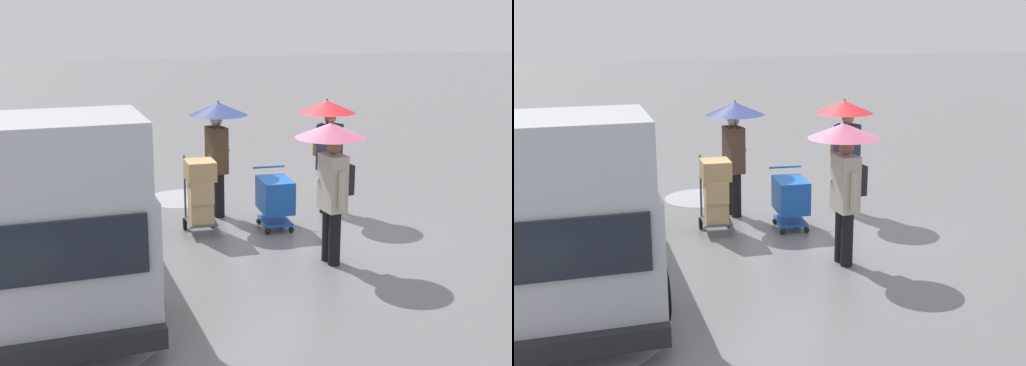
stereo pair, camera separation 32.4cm
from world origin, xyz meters
The scene contains 9 objects.
ground_plane centered at (0.00, 0.00, 0.00)m, with size 90.00×90.00×0.00m, color slate.
slush_patch_near_cluster centered at (1.32, -2.34, 0.00)m, with size 1.44×1.44×0.01m, color #999BA0.
slush_patch_under_van centered at (3.69, 3.22, 0.00)m, with size 1.99×1.99×0.01m, color #999BA0.
cargo_van_parked_right centered at (3.79, 1.67, 1.18)m, with size 2.28×5.38×2.60m.
shopping_cart_vendor centered at (0.15, 0.02, 0.57)m, with size 0.60×0.85×1.02m.
hand_dolly_boxes centered at (1.44, -0.08, 0.74)m, with size 0.55×0.73×1.32m.
pedestrian_pink_side centered at (-0.11, 1.79, 1.57)m, with size 1.04×1.04×2.15m.
pedestrian_black_side centered at (-1.09, -0.61, 1.57)m, with size 1.04×1.04×2.15m.
pedestrian_white_side centered at (0.91, -0.94, 1.58)m, with size 1.04×1.04×2.15m.
Camera 1 is at (3.82, 10.50, 3.65)m, focal length 46.89 mm.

